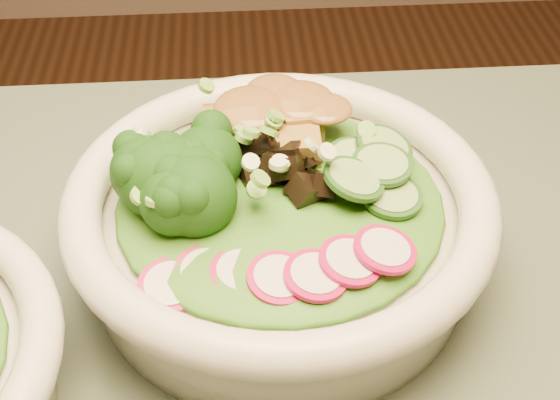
{
  "coord_description": "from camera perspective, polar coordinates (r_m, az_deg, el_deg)",
  "views": [
    {
      "loc": [
        -0.2,
        -0.24,
        1.14
      ],
      "look_at": [
        -0.17,
        0.15,
        0.81
      ],
      "focal_mm": 50.0,
      "sensor_mm": 36.0,
      "label": 1
    }
  ],
  "objects": [
    {
      "name": "lettuce_bed",
      "position": [
        0.51,
        -0.0,
        0.09
      ],
      "size": [
        0.21,
        0.21,
        0.03
      ],
      "primitive_type": "ellipsoid",
      "color": "#195812",
      "rests_on": "salad_bowl"
    },
    {
      "name": "tofu_cubes",
      "position": [
        0.55,
        -0.47,
        5.61
      ],
      "size": [
        0.11,
        0.1,
        0.04
      ],
      "primitive_type": null,
      "rotation": [
        0.0,
        0.0,
        0.42
      ],
      "color": "olive",
      "rests_on": "salad_bowl"
    },
    {
      "name": "scallion_garnish",
      "position": [
        0.49,
        0.0,
        2.35
      ],
      "size": [
        0.2,
        0.2,
        0.03
      ],
      "primitive_type": null,
      "color": "#6DB03E",
      "rests_on": "salad_bowl"
    },
    {
      "name": "salad_bowl",
      "position": [
        0.52,
        0.0,
        -1.71
      ],
      "size": [
        0.28,
        0.28,
        0.08
      ],
      "rotation": [
        0.0,
        0.0,
        0.42
      ],
      "color": "silver",
      "rests_on": "dining_table"
    },
    {
      "name": "radish_slices",
      "position": [
        0.45,
        1.22,
        -5.2
      ],
      "size": [
        0.12,
        0.09,
        0.02
      ],
      "primitive_type": null,
      "rotation": [
        0.0,
        0.0,
        0.42
      ],
      "color": "#AA0D46",
      "rests_on": "salad_bowl"
    },
    {
      "name": "peanut_sauce",
      "position": [
        0.54,
        -0.48,
        6.79
      ],
      "size": [
        0.07,
        0.06,
        0.02
      ],
      "primitive_type": "ellipsoid",
      "color": "brown",
      "rests_on": "tofu_cubes"
    },
    {
      "name": "mushroom_heap",
      "position": [
        0.51,
        -0.14,
        2.32
      ],
      "size": [
        0.1,
        0.1,
        0.04
      ],
      "primitive_type": null,
      "rotation": [
        0.0,
        0.0,
        0.42
      ],
      "color": "black",
      "rests_on": "salad_bowl"
    },
    {
      "name": "cucumber_slices",
      "position": [
        0.51,
        7.75,
        1.57
      ],
      "size": [
        0.1,
        0.1,
        0.04
      ],
      "primitive_type": null,
      "rotation": [
        0.0,
        0.0,
        0.42
      ],
      "color": "#85B665",
      "rests_on": "salad_bowl"
    },
    {
      "name": "broccoli_florets",
      "position": [
        0.49,
        -7.6,
        0.95
      ],
      "size": [
        0.11,
        0.1,
        0.05
      ],
      "primitive_type": null,
      "rotation": [
        0.0,
        0.0,
        0.42
      ],
      "color": "black",
      "rests_on": "salad_bowl"
    }
  ]
}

